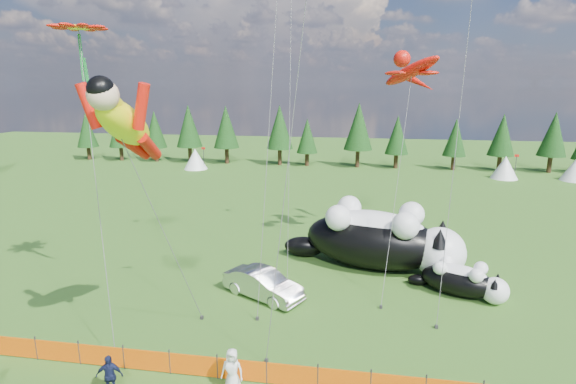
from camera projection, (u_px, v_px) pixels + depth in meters
The scene contains 12 objects.
ground at pixel (259, 340), 20.66m from camera, with size 160.00×160.00×0.00m, color #153B0A.
safety_fence at pixel (242, 370), 17.66m from camera, with size 22.06×0.06×1.10m.
tree_line at pixel (330, 138), 62.89m from camera, with size 90.00×4.00×8.00m, color black, non-canonical shape.
festival_tents at pixel (413, 165), 56.99m from camera, with size 50.00×3.20×2.80m, color white, non-canonical shape.
cat_large at pixel (381, 238), 28.28m from camera, with size 11.51×6.02×4.21m.
cat_small at pixel (463, 280), 24.76m from camera, with size 5.15×3.41×1.96m.
car at pixel (263, 284), 24.60m from camera, with size 1.64×4.72×1.55m, color silver.
spectator_c at pixel (109, 376), 16.75m from camera, with size 1.00×0.51×1.71m, color #161C3E.
spectator_e at pixel (232, 370), 17.03m from camera, with size 0.86×0.56×1.76m, color silver.
superhero_kite at pixel (124, 123), 16.60m from camera, with size 4.12×6.14×12.31m.
gecko_kite at pixel (411, 71), 28.71m from camera, with size 6.82×12.37×14.96m.
flower_kite at pixel (79, 31), 20.70m from camera, with size 4.85×6.40×15.03m.
Camera 1 is at (4.28, -18.02, 11.49)m, focal length 28.00 mm.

